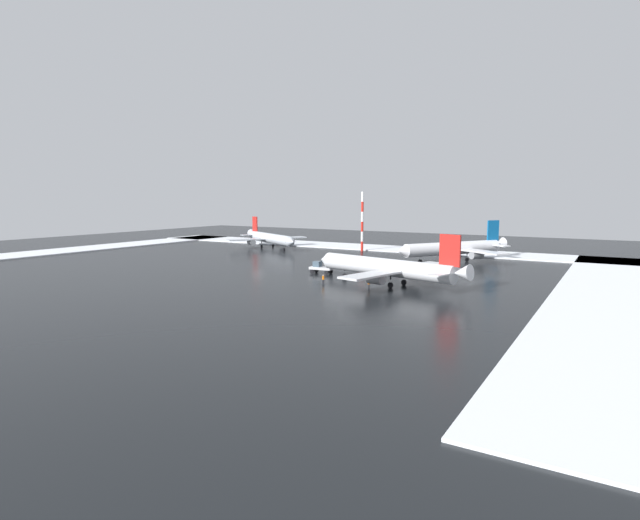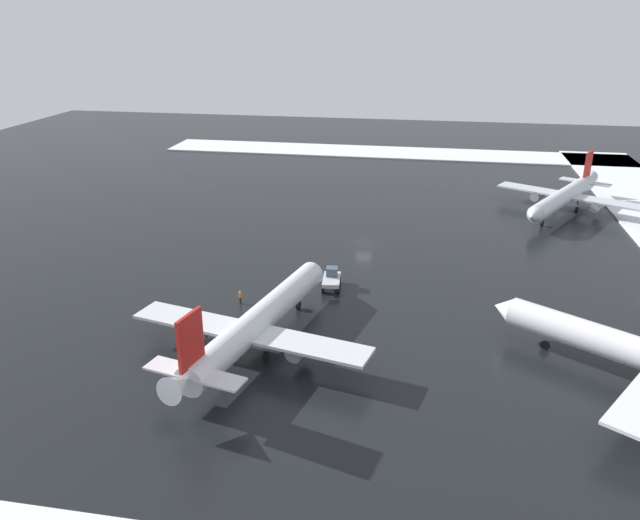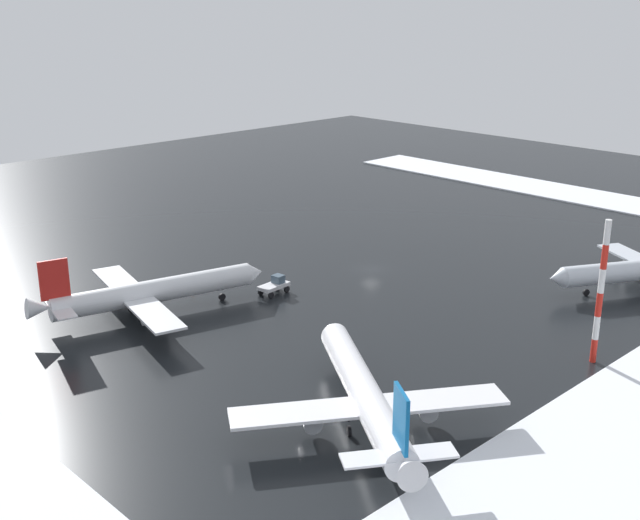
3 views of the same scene
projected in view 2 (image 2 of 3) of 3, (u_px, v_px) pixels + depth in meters
name	position (u px, v px, depth m)	size (l,w,h in m)	color
ground_plane	(364.00, 243.00, 97.47)	(240.00, 240.00, 0.00)	black
snow_bank_right	(393.00, 153.00, 158.64)	(14.00, 116.00, 0.27)	white
airplane_distant_tail	(257.00, 322.00, 65.93)	(31.77, 26.64, 9.53)	silver
airplane_parked_starboard	(565.00, 196.00, 110.89)	(28.21, 24.09, 9.16)	silver
pushback_tug	(332.00, 278.00, 81.37)	(4.79, 2.68, 2.50)	silver
ground_crew_by_nose_gear	(216.00, 330.00, 68.75)	(0.36, 0.36, 1.71)	black
ground_crew_near_tug	(240.00, 296.00, 76.91)	(0.36, 0.36, 1.71)	black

